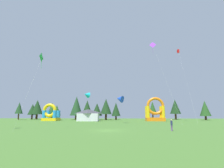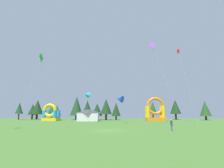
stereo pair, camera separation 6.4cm
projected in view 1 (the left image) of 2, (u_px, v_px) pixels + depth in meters
ground_plane at (108, 130)px, 27.35m from camera, size 120.00×120.00×0.00m
kite_blue_delta at (120, 99)px, 46.19m from camera, size 2.75×3.70×7.69m
kite_red_box at (178, 51)px, 54.47m from camera, size 0.81×9.04×22.93m
kite_green_diamond at (42, 58)px, 29.71m from camera, size 2.62×3.17×12.93m
kite_cyan_delta at (87, 95)px, 50.79m from camera, size 2.47×2.48×9.12m
kite_purple_diamond at (153, 46)px, 46.42m from camera, size 5.10×6.85×21.65m
person_far_side at (172, 124)px, 26.54m from camera, size 0.43×0.43×1.81m
inflatable_orange_dome at (51, 115)px, 60.89m from camera, size 5.17×4.94×6.10m
inflatable_red_slide at (155, 112)px, 58.86m from camera, size 6.30×4.17×8.17m
festival_tent at (88, 115)px, 58.60m from camera, size 7.13×4.17×4.04m
tree_row_0 at (19, 108)px, 69.52m from camera, size 2.98×2.98×7.11m
tree_row_1 at (32, 109)px, 74.12m from camera, size 3.87×3.87×6.62m
tree_row_2 at (37, 107)px, 74.60m from camera, size 4.96×4.96×8.45m
tree_row_3 at (52, 109)px, 71.89m from camera, size 4.15×4.15×7.02m
tree_row_4 at (57, 110)px, 69.85m from camera, size 3.46×3.46×5.95m
tree_row_5 at (76, 106)px, 70.05m from camera, size 5.05×5.05×9.56m
tree_row_6 at (87, 108)px, 68.52m from camera, size 4.48×4.48×7.80m
tree_row_7 at (97, 110)px, 69.75m from camera, size 4.25×4.25×6.72m
tree_row_8 at (106, 107)px, 68.60m from camera, size 4.64×4.64×8.41m
tree_row_9 at (116, 109)px, 68.59m from camera, size 3.59×3.59×6.94m
tree_row_10 at (153, 107)px, 70.74m from camera, size 3.13×3.13×7.45m
tree_row_11 at (175, 107)px, 72.10m from camera, size 4.41×4.41×8.43m
tree_row_12 at (205, 108)px, 67.19m from camera, size 4.12×4.12×7.55m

